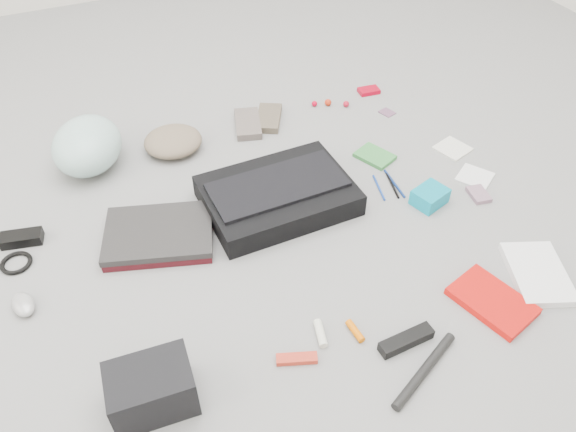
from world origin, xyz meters
name	(u,v)px	position (x,y,z in m)	size (l,w,h in m)	color
ground_plane	(288,228)	(0.00, 0.00, 0.00)	(4.00, 4.00, 0.00)	slate
messenger_bag	(278,195)	(0.01, 0.11, 0.04)	(0.46, 0.33, 0.08)	black
bag_flap	(278,185)	(0.01, 0.11, 0.08)	(0.42, 0.19, 0.01)	black
laptop_sleeve	(160,237)	(-0.37, 0.11, 0.01)	(0.31, 0.23, 0.02)	#430E14
laptop	(158,232)	(-0.37, 0.11, 0.03)	(0.32, 0.23, 0.02)	black
bike_helmet	(87,146)	(-0.49, 0.56, 0.09)	(0.23, 0.28, 0.17)	silver
beanie	(173,141)	(-0.21, 0.54, 0.04)	(0.21, 0.20, 0.07)	#796753
mitten_left	(248,124)	(0.09, 0.56, 0.01)	(0.09, 0.18, 0.03)	#685C56
mitten_right	(269,118)	(0.17, 0.57, 0.01)	(0.09, 0.17, 0.03)	brown
power_brick	(22,238)	(-0.75, 0.27, 0.02)	(0.12, 0.05, 0.03)	black
cable_coil	(16,263)	(-0.78, 0.19, 0.01)	(0.09, 0.09, 0.01)	black
mouse	(23,304)	(-0.77, 0.01, 0.02)	(0.06, 0.09, 0.04)	#9E9E9E
camera_bag	(152,389)	(-0.52, -0.40, 0.06)	(0.19, 0.13, 0.12)	black
multitool	(297,359)	(-0.17, -0.44, 0.01)	(0.10, 0.03, 0.02)	#B52B1A
toiletry_tube_white	(320,333)	(-0.09, -0.40, 0.01)	(0.02, 0.02, 0.08)	silver
toiletry_tube_orange	(355,331)	(0.00, -0.43, 0.01)	(0.02, 0.02, 0.07)	#E96700
u_lock	(406,340)	(0.10, -0.51, 0.01)	(0.15, 0.04, 0.03)	black
bike_pump	(424,370)	(0.09, -0.60, 0.01)	(0.02, 0.02, 0.26)	black
book_red	(492,301)	(0.38, -0.50, 0.01)	(0.14, 0.21, 0.02)	red
book_white	(538,273)	(0.56, -0.47, 0.01)	(0.15, 0.23, 0.02)	white
notepad	(375,156)	(0.43, 0.20, 0.01)	(0.09, 0.13, 0.01)	#347D39
pen_blue	(379,188)	(0.35, 0.05, 0.00)	(0.01, 0.01, 0.13)	navy
pen_black	(392,185)	(0.40, 0.04, 0.00)	(0.01, 0.01, 0.14)	black
pen_navy	(394,184)	(0.41, 0.04, 0.00)	(0.01, 0.01, 0.15)	navy
accordion_wallet	(430,197)	(0.46, -0.08, 0.03)	(0.11, 0.08, 0.05)	#0693B2
card_deck	(479,194)	(0.63, -0.12, 0.01)	(0.06, 0.08, 0.02)	gray
napkin_top	(453,148)	(0.71, 0.13, 0.00)	(0.11, 0.11, 0.01)	silver
napkin_bottom	(475,177)	(0.68, -0.04, 0.00)	(0.11, 0.11, 0.01)	white
lollipop_a	(314,104)	(0.38, 0.59, 0.01)	(0.02, 0.02, 0.02)	#BB001D
lollipop_b	(328,102)	(0.43, 0.57, 0.01)	(0.03, 0.03, 0.03)	red
lollipop_c	(346,104)	(0.49, 0.53, 0.01)	(0.02, 0.02, 0.02)	#B31026
altoids_tin	(369,91)	(0.63, 0.59, 0.01)	(0.08, 0.05, 0.02)	#B4021B
stamp_sheet	(387,112)	(0.62, 0.43, 0.00)	(0.05, 0.06, 0.00)	#744C68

